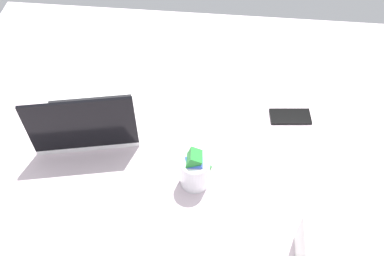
# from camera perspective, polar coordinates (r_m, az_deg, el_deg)

# --- Properties ---
(bed_mattress) EXTENTS (1.80, 1.40, 0.18)m
(bed_mattress) POSITION_cam_1_polar(r_m,az_deg,el_deg) (1.51, 0.45, -4.07)
(bed_mattress) COLOR silver
(bed_mattress) RESTS_ON ground
(laptop) EXTENTS (0.37, 0.29, 0.23)m
(laptop) POSITION_cam_1_polar(r_m,az_deg,el_deg) (1.48, -13.53, 0.74)
(laptop) COLOR silver
(laptop) RESTS_ON bed_mattress
(snack_cup) EXTENTS (0.10, 0.10, 0.15)m
(snack_cup) POSITION_cam_1_polar(r_m,az_deg,el_deg) (1.30, 0.37, -5.55)
(snack_cup) COLOR silver
(snack_cup) RESTS_ON bed_mattress
(cell_phone) EXTENTS (0.15, 0.08, 0.01)m
(cell_phone) POSITION_cam_1_polar(r_m,az_deg,el_deg) (1.54, 12.75, 1.48)
(cell_phone) COLOR black
(cell_phone) RESTS_ON bed_mattress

